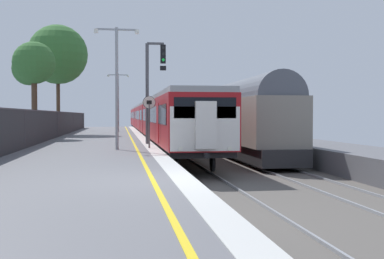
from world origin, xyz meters
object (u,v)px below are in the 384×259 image
signal_gantry (152,81)px  speed_limit_sign (149,115)px  freight_train_adjacent_track (219,116)px  platform_lamp_mid (117,77)px  background_tree_left (59,57)px  background_tree_centre (32,66)px  commuter_train_at_platform (151,118)px  platform_lamp_far (118,97)px

signal_gantry → speed_limit_sign: 3.83m
freight_train_adjacent_track → platform_lamp_mid: size_ratio=5.33×
background_tree_left → platform_lamp_mid: bearing=-75.8°
freight_train_adjacent_track → background_tree_left: 14.26m
background_tree_left → background_tree_centre: background_tree_left is taller
background_tree_left → background_tree_centre: bearing=-97.7°
speed_limit_sign → background_tree_centre: background_tree_centre is taller
signal_gantry → background_tree_centre: 10.88m
freight_train_adjacent_track → background_tree_left: background_tree_left is taller
signal_gantry → commuter_train_at_platform: bearing=86.4°
freight_train_adjacent_track → platform_lamp_mid: 14.81m
freight_train_adjacent_track → platform_lamp_mid: bearing=-119.9°
background_tree_centre → platform_lamp_mid: bearing=-64.5°
freight_train_adjacent_track → signal_gantry: signal_gantry is taller
freight_train_adjacent_track → background_tree_centre: size_ratio=4.51×
speed_limit_sign → platform_lamp_mid: platform_lamp_mid is taller
speed_limit_sign → background_tree_left: (-6.21, 17.94, 4.74)m
freight_train_adjacent_track → speed_limit_sign: bearing=-115.9°
freight_train_adjacent_track → background_tree_centre: 13.45m
signal_gantry → background_tree_left: size_ratio=0.61×
speed_limit_sign → signal_gantry: bearing=83.9°
freight_train_adjacent_track → background_tree_centre: (-12.98, -0.93, 3.39)m
commuter_train_at_platform → platform_lamp_mid: 27.75m
commuter_train_at_platform → background_tree_left: background_tree_left is taller
signal_gantry → platform_lamp_mid: platform_lamp_mid is taller
speed_limit_sign → background_tree_left: bearing=109.1°
background_tree_left → commuter_train_at_platform: bearing=47.7°
commuter_train_at_platform → background_tree_left: size_ratio=7.14×
commuter_train_at_platform → speed_limit_sign: commuter_train_at_platform is taller
commuter_train_at_platform → freight_train_adjacent_track: 15.27m
commuter_train_at_platform → speed_limit_sign: bearing=-93.9°
background_tree_left → background_tree_centre: size_ratio=1.37×
background_tree_centre → background_tree_left: bearing=82.3°
commuter_train_at_platform → signal_gantry: size_ratio=11.64×
background_tree_left → background_tree_centre: (-0.92, -6.83, -1.43)m
commuter_train_at_platform → speed_limit_sign: size_ratio=25.95×
signal_gantry → speed_limit_sign: (-0.36, -3.36, -1.81)m
background_tree_centre → freight_train_adjacent_track: bearing=4.1°
speed_limit_sign → platform_lamp_far: (-1.48, 22.95, 1.64)m
background_tree_left → freight_train_adjacent_track: bearing=-26.1°
background_tree_left → platform_lamp_far: bearing=46.6°
background_tree_left → signal_gantry: bearing=-65.8°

